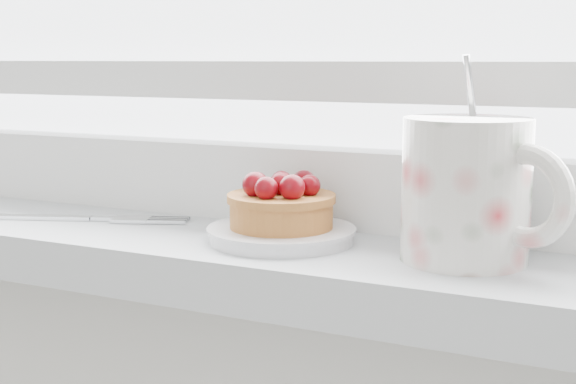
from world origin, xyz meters
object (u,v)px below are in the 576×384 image
Objects in this scene: raspberry_tart at (281,204)px; fork at (72,218)px; floral_mug at (470,187)px; saucer at (281,234)px.

fork is at bearing -178.26° from raspberry_tart.
fork is at bearing -178.59° from floral_mug.
raspberry_tart is 0.22m from fork.
fork is (-0.22, -0.01, -0.00)m from saucer.
raspberry_tart is at bearing -179.06° from floral_mug.
floral_mug reaches higher than raspberry_tart.
floral_mug reaches higher than saucer.
floral_mug reaches higher than fork.
floral_mug is (0.15, 0.00, 0.05)m from saucer.
raspberry_tart reaches higher than saucer.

